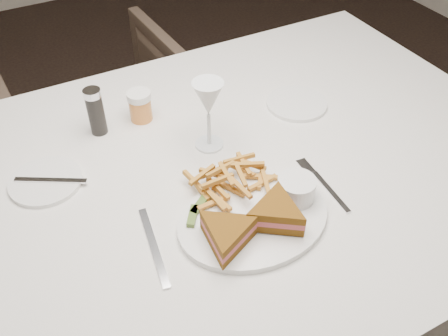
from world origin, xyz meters
name	(u,v)px	position (x,y,z in m)	size (l,w,h in m)	color
ground	(163,261)	(0.00, 0.00, 0.00)	(5.00, 5.00, 0.00)	black
table	(215,270)	(0.03, -0.38, 0.38)	(1.57, 1.05, 0.75)	silver
chair_far	(100,119)	(-0.02, 0.50, 0.34)	(0.67, 0.63, 0.69)	#46372B
table_setting	(226,178)	(0.02, -0.44, 0.79)	(0.82, 0.64, 0.18)	white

